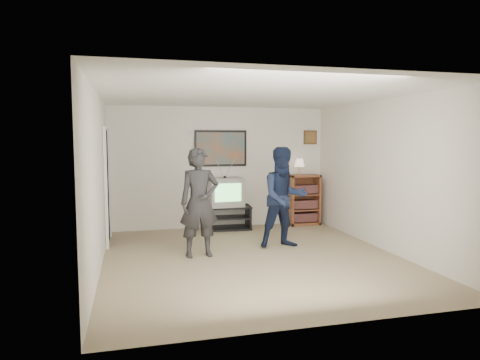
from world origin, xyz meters
name	(u,v)px	position (x,y,z in m)	size (l,w,h in m)	color
room_shell	(248,176)	(0.00, 0.35, 1.25)	(4.51, 5.00, 2.51)	#847554
media_stand	(227,217)	(0.07, 2.23, 0.24)	(0.99, 0.59, 0.48)	black
crt_television	(225,192)	(0.04, 2.23, 0.77)	(0.69, 0.58, 0.58)	gray
bookshelf	(304,200)	(1.78, 2.28, 0.54)	(0.66, 0.37, 1.08)	brown
table_lamp	(299,167)	(1.69, 2.32, 1.25)	(0.22, 0.22, 0.35)	beige
person_tall	(199,203)	(-0.79, 0.32, 0.85)	(0.62, 0.41, 1.70)	#262527
person_short	(284,197)	(0.70, 0.55, 0.85)	(0.83, 0.65, 1.71)	#141E38
controller_left	(194,181)	(-0.84, 0.52, 1.18)	(0.04, 0.12, 0.04)	white
controller_right	(279,184)	(0.69, 0.78, 1.06)	(0.03, 0.12, 0.03)	white
poster	(221,148)	(0.00, 2.48, 1.65)	(1.10, 0.03, 0.75)	black
air_vent	(194,134)	(-0.55, 2.48, 1.95)	(0.28, 0.02, 0.14)	white
small_picture	(310,137)	(2.00, 2.48, 1.88)	(0.30, 0.03, 0.30)	#483317
doorway	(107,187)	(-2.23, 1.60, 1.00)	(0.03, 0.85, 2.00)	black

